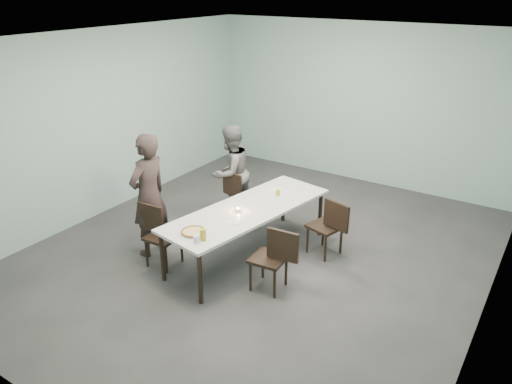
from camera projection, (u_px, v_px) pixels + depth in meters
The scene contains 16 objects.
ground at pixel (260, 252), 7.29m from camera, with size 7.00×7.00×0.00m, color #333335.
room_shell at pixel (261, 117), 6.49m from camera, with size 6.02×7.02×3.01m.
table at pixel (248, 212), 6.93m from camera, with size 1.34×2.72×0.75m.
chair_near_left at pixel (158, 231), 6.83m from camera, with size 0.62×0.44×0.87m.
chair_far_left at pixel (237, 196), 7.92m from camera, with size 0.65×0.51×0.87m.
chair_near_right at pixel (274, 255), 6.23m from camera, with size 0.63×0.45×0.87m.
chair_far_right at pixel (330, 224), 7.02m from camera, with size 0.65×0.52×0.87m.
diner_near at pixel (149, 195), 6.97m from camera, with size 0.65×0.43×1.79m, color black.
diner_far at pixel (231, 173), 8.09m from camera, with size 0.76×0.59×1.57m, color slate.
pizza at pixel (193, 232), 6.23m from camera, with size 0.34×0.34×0.04m.
side_plate at pixel (233, 222), 6.50m from camera, with size 0.18×0.18×0.01m, color white.
beer_glass at pixel (203, 235), 6.04m from camera, with size 0.08×0.08×0.15m, color gold.
water_tumbler at pixel (196, 239), 6.00m from camera, with size 0.08×0.08×0.09m, color silver.
tealight at pixel (238, 210), 6.82m from camera, with size 0.06×0.06×0.05m.
amber_tumbler at pixel (278, 193), 7.32m from camera, with size 0.07×0.07×0.08m, color gold.
menu at pixel (279, 191), 7.48m from camera, with size 0.30×0.22×0.01m, color silver.
Camera 1 is at (3.39, -5.37, 3.68)m, focal length 35.00 mm.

